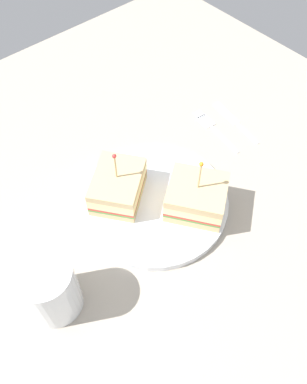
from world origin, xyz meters
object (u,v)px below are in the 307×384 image
object	(u,v)px
drink_glass	(51,290)
plate	(153,201)
sandwich_half_front	(118,186)
fork	(211,126)
sandwich_half_back	(196,197)
knife	(233,120)

from	to	relation	value
drink_glass	plate	bearing A→B (deg)	-79.84
drink_glass	sandwich_half_front	bearing A→B (deg)	-65.17
drink_glass	fork	distance (cm)	44.60
sandwich_half_back	drink_glass	size ratio (longest dim) A/B	1.22
plate	fork	bearing A→B (deg)	-73.02
sandwich_half_back	drink_glass	distance (cm)	26.54
sandwich_half_back	fork	size ratio (longest dim) A/B	0.93
drink_glass	fork	size ratio (longest dim) A/B	0.76
plate	drink_glass	world-z (taller)	drink_glass
knife	drink_glass	bearing A→B (deg)	100.38
sandwich_half_front	sandwich_half_back	distance (cm)	13.09
drink_glass	fork	xyz separation A→B (cm)	(10.38, -43.16, -4.37)
fork	knife	size ratio (longest dim) A/B	0.99
drink_glass	fork	world-z (taller)	drink_glass
sandwich_half_front	knife	distance (cm)	29.84
plate	fork	distance (cm)	21.90
plate	drink_glass	bearing A→B (deg)	100.16
sandwich_half_back	knife	distance (cm)	24.13
plate	fork	world-z (taller)	plate
plate	sandwich_half_front	world-z (taller)	sandwich_half_front
sandwich_half_front	knife	size ratio (longest dim) A/B	0.93
drink_glass	knife	world-z (taller)	drink_glass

